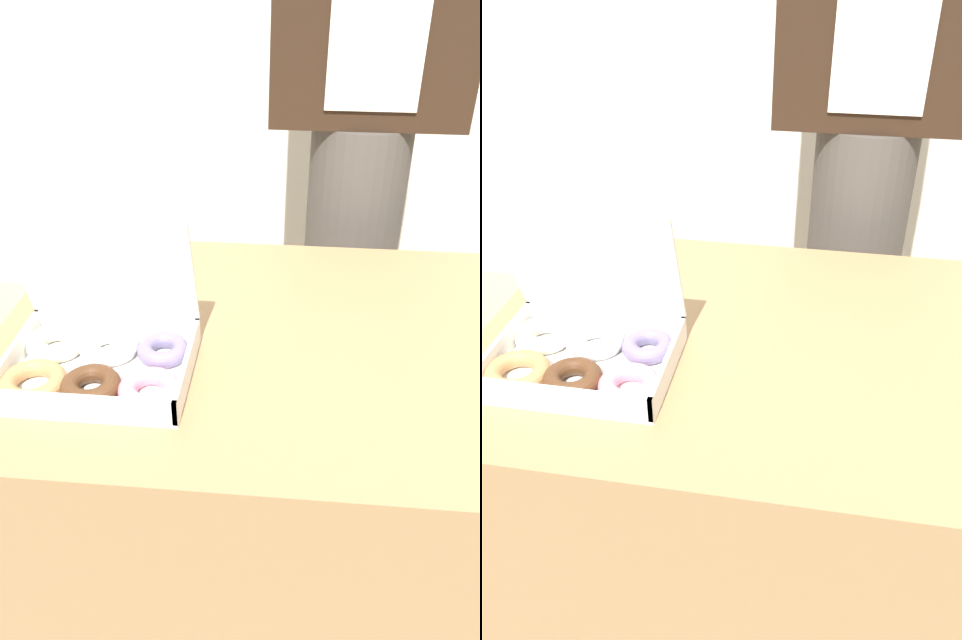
# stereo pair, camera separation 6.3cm
# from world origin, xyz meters

# --- Properties ---
(ground_plane) EXTENTS (14.00, 14.00, 0.00)m
(ground_plane) POSITION_xyz_m (0.00, 0.00, 0.00)
(ground_plane) COLOR gray
(table) EXTENTS (1.10, 0.75, 0.75)m
(table) POSITION_xyz_m (0.00, 0.00, 0.37)
(table) COLOR #99754C
(table) RESTS_ON ground_plane
(donut_box) EXTENTS (0.33, 0.25, 0.27)m
(donut_box) POSITION_xyz_m (-0.32, -0.13, 0.78)
(donut_box) COLOR white
(donut_box) RESTS_ON table
(person_customer) EXTENTS (0.46, 0.25, 1.83)m
(person_customer) POSITION_xyz_m (0.14, 0.62, 0.99)
(person_customer) COLOR #4C4742
(person_customer) RESTS_ON ground_plane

